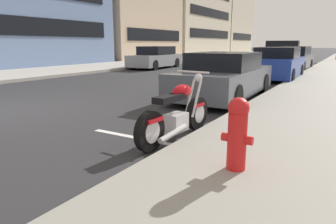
% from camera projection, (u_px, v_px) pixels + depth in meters
% --- Properties ---
extents(sidewalk_far_curb, '(120.00, 5.00, 0.14)m').
position_uv_depth(sidewalk_far_curb, '(108.00, 66.00, 20.88)').
color(sidewalk_far_curb, '#ADA89E').
rests_on(sidewalk_far_curb, ground).
extents(parking_stall_stripe, '(0.12, 2.20, 0.01)m').
position_uv_depth(parking_stall_stripe, '(145.00, 139.00, 5.06)').
color(parking_stall_stripe, silver).
rests_on(parking_stall_stripe, ground).
extents(parked_motorcycle, '(2.05, 0.62, 1.11)m').
position_uv_depth(parked_motorcycle, '(177.00, 114.00, 5.01)').
color(parked_motorcycle, black).
rests_on(parked_motorcycle, ground).
extents(parked_car_mid_block, '(4.57, 1.92, 1.33)m').
position_uv_depth(parked_car_mid_block, '(224.00, 77.00, 8.89)').
color(parked_car_mid_block, '#4C515B').
rests_on(parked_car_mid_block, ground).
extents(parked_car_across_street, '(4.04, 1.86, 1.42)m').
position_uv_depth(parked_car_across_street, '(277.00, 64.00, 13.48)').
color(parked_car_across_street, navy).
rests_on(parked_car_across_street, ground).
extents(parked_car_near_corner, '(4.26, 1.92, 1.42)m').
position_uv_depth(parked_car_near_corner, '(293.00, 59.00, 18.37)').
color(parked_car_near_corner, '#4C515B').
rests_on(parked_car_near_corner, ground).
extents(crossing_truck, '(2.19, 5.45, 1.96)m').
position_uv_depth(crossing_truck, '(282.00, 48.00, 38.16)').
color(crossing_truck, '#4C5156').
rests_on(crossing_truck, ground).
extents(car_opposite_curb, '(4.61, 2.00, 1.41)m').
position_uv_depth(car_opposite_curb, '(156.00, 58.00, 19.87)').
color(car_opposite_curb, gray).
rests_on(car_opposite_curb, ground).
extents(fire_hydrant, '(0.24, 0.36, 0.85)m').
position_uv_depth(fire_hydrant, '(237.00, 132.00, 3.44)').
color(fire_hydrant, red).
rests_on(fire_hydrant, sidewalk_near_curb).
extents(townhouse_behind_pole, '(10.83, 11.90, 10.89)m').
position_uv_depth(townhouse_behind_pole, '(109.00, 6.00, 31.94)').
color(townhouse_behind_pole, beige).
rests_on(townhouse_behind_pole, ground).
extents(townhouse_far_uphill, '(15.21, 11.95, 13.09)m').
position_uv_depth(townhouse_far_uphill, '(174.00, 8.00, 43.19)').
color(townhouse_far_uphill, beige).
rests_on(townhouse_far_uphill, ground).
extents(townhouse_near_left, '(11.81, 11.32, 12.57)m').
position_uv_depth(townhouse_near_left, '(213.00, 17.00, 54.83)').
color(townhouse_near_left, beige).
rests_on(townhouse_near_left, ground).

